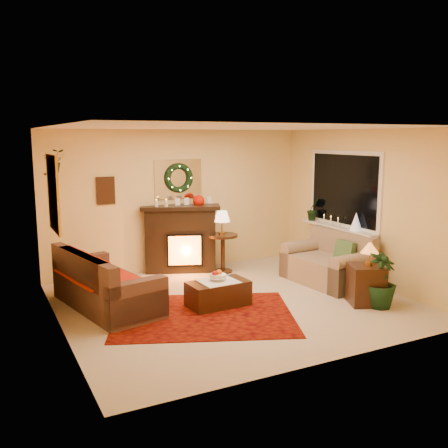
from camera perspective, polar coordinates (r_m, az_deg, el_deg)
name	(u,v)px	position (r m, az deg, el deg)	size (l,w,h in m)	color
floor	(234,302)	(7.62, 1.20, -8.96)	(5.00, 5.00, 0.00)	beige
ceiling	(235,127)	(7.21, 1.27, 10.99)	(5.00, 5.00, 0.00)	white
wall_back	(178,200)	(9.33, -5.25, 2.70)	(5.00, 5.00, 0.00)	#EFD88C
wall_front	(333,248)	(5.45, 12.38, -2.65)	(5.00, 5.00, 0.00)	#EFD88C
wall_left	(57,232)	(6.54, -18.53, -0.87)	(4.50, 4.50, 0.00)	#EFD88C
wall_right	(366,207)	(8.75, 15.87, 1.88)	(4.50, 4.50, 0.00)	#EFD88C
area_rug	(204,315)	(7.10, -2.32, -10.36)	(2.46, 1.85, 0.01)	#46180B
sofa	(107,279)	(7.49, -13.26, -6.11)	(0.87, 1.98, 0.85)	brown
red_throw	(99,276)	(7.60, -14.15, -5.73)	(0.84, 1.37, 0.02)	#D0441B
fireplace	(180,242)	(9.24, -5.01, -2.08)	(1.27, 0.40, 1.17)	black
poinsettia	(199,201)	(9.21, -2.91, 2.64)	(0.21, 0.21, 0.21)	#C81100
mantel_candle_a	(156,205)	(8.99, -7.74, 2.12)	(0.06, 0.06, 0.19)	#F4EAC2
mantel_candle_b	(166,205)	(8.98, -6.62, 2.14)	(0.06, 0.06, 0.19)	white
mantel_mirror	(178,179)	(9.27, -5.25, 5.14)	(0.92, 0.02, 0.72)	white
wreath	(179,178)	(9.23, -5.16, 5.25)	(0.55, 0.55, 0.11)	#194719
wall_art	(106,191)	(8.88, -13.37, 3.74)	(0.32, 0.03, 0.48)	#381E11
gold_mirror	(53,194)	(6.77, -18.94, 3.32)	(0.03, 0.84, 1.00)	gold
hanging_plant	(55,172)	(7.51, -18.77, 5.61)	(0.33, 0.28, 0.36)	#194719
loveseat	(327,259)	(8.66, 11.64, -3.95)	(0.87, 1.49, 0.87)	#B4A596
window_frame	(344,189)	(9.12, 13.55, 3.88)	(0.03, 1.86, 1.36)	white
window_glass	(343,189)	(9.11, 13.47, 3.88)	(0.02, 1.70, 1.22)	black
window_sill	(338,227)	(9.14, 12.87, -0.38)	(0.22, 1.86, 0.04)	white
mini_tree	(356,222)	(8.78, 14.86, 0.25)	(0.21, 0.21, 0.32)	silver
sill_plant	(313,210)	(9.66, 10.13, 1.55)	(0.30, 0.24, 0.55)	#173515
side_table_round	(223,255)	(9.20, -0.13, -3.53)	(0.54, 0.54, 0.71)	#371A10
lamp_cream	(222,225)	(9.05, -0.23, -0.17)	(0.29, 0.29, 0.45)	beige
end_table_square	(366,286)	(7.78, 15.90, -6.86)	(0.48, 0.48, 0.59)	#47221B
lamp_tiffany	(369,255)	(7.66, 16.28, -3.46)	(0.27, 0.27, 0.39)	#FF8844
coffee_table	(218,292)	(7.41, -0.68, -7.80)	(0.89, 0.49, 0.37)	black
fruit_bowl	(218,276)	(7.36, -0.74, -5.97)	(0.25, 0.25, 0.06)	white
floor_palm	(381,277)	(7.64, 17.47, -5.84)	(1.40, 1.40, 2.50)	#14421B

